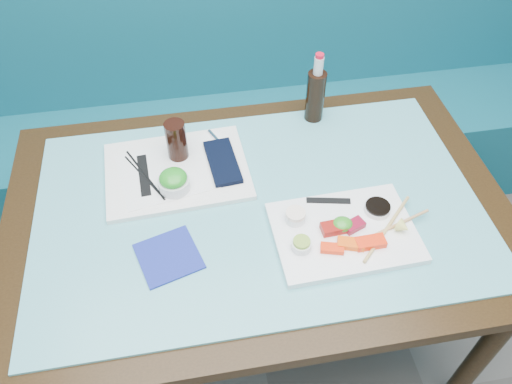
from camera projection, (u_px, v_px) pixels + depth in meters
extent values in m
cube|color=#105969|center=(229.00, 154.00, 2.29)|extent=(3.00, 0.55, 0.45)
cube|color=#105969|center=(217.00, 36.00, 2.08)|extent=(3.00, 0.12, 0.95)
cube|color=black|center=(258.00, 211.00, 1.40)|extent=(1.40, 0.90, 0.04)
cylinder|color=black|center=(481.00, 356.00, 1.51)|extent=(0.06, 0.06, 0.71)
cylinder|color=black|center=(77.00, 222.00, 1.85)|extent=(0.06, 0.06, 0.71)
cylinder|color=black|center=(394.00, 181.00, 2.00)|extent=(0.06, 0.06, 0.71)
cube|color=#57A7AF|center=(258.00, 206.00, 1.39)|extent=(1.22, 0.76, 0.01)
cube|color=white|center=(344.00, 232.00, 1.31)|extent=(0.38, 0.28, 0.02)
cube|color=#FD2E0A|center=(332.00, 248.00, 1.25)|extent=(0.06, 0.04, 0.01)
cube|color=#FF530A|center=(351.00, 244.00, 1.26)|extent=(0.07, 0.05, 0.02)
cube|color=#FF2C0A|center=(370.00, 242.00, 1.26)|extent=(0.08, 0.04, 0.02)
cube|color=maroon|center=(333.00, 228.00, 1.29)|extent=(0.07, 0.04, 0.02)
cube|color=maroon|center=(354.00, 225.00, 1.30)|extent=(0.06, 0.05, 0.02)
ellipsoid|color=#2F8C20|center=(342.00, 224.00, 1.29)|extent=(0.06, 0.06, 0.03)
cylinder|color=white|center=(301.00, 245.00, 1.25)|extent=(0.06, 0.06, 0.02)
cylinder|color=#80A936|center=(302.00, 242.00, 1.24)|extent=(0.05, 0.05, 0.01)
cylinder|color=white|center=(295.00, 218.00, 1.31)|extent=(0.06, 0.06, 0.02)
cylinder|color=#F9E1CC|center=(296.00, 214.00, 1.30)|extent=(0.06, 0.06, 0.01)
cylinder|color=white|center=(377.00, 209.00, 1.34)|extent=(0.08, 0.08, 0.01)
cylinder|color=black|center=(378.00, 206.00, 1.33)|extent=(0.07, 0.07, 0.01)
cone|color=#F6F274|center=(403.00, 227.00, 1.28)|extent=(0.05, 0.05, 0.04)
cube|color=black|center=(328.00, 201.00, 1.36)|extent=(0.12, 0.04, 0.00)
cylinder|color=tan|center=(387.00, 228.00, 1.30)|extent=(0.19, 0.19, 0.01)
cylinder|color=tan|center=(391.00, 228.00, 1.30)|extent=(0.24, 0.09, 0.01)
cube|color=white|center=(177.00, 171.00, 1.46)|extent=(0.42, 0.33, 0.02)
cube|color=white|center=(177.00, 169.00, 1.45)|extent=(0.36, 0.29, 0.00)
cylinder|color=silver|center=(174.00, 184.00, 1.39)|extent=(0.10, 0.10, 0.04)
ellipsoid|color=#218A20|center=(173.00, 178.00, 1.37)|extent=(0.10, 0.10, 0.04)
cylinder|color=black|center=(176.00, 140.00, 1.44)|extent=(0.08, 0.08, 0.12)
cube|color=black|center=(223.00, 162.00, 1.46)|extent=(0.10, 0.19, 0.01)
cylinder|color=silver|center=(216.00, 139.00, 1.53)|extent=(0.05, 0.09, 0.01)
cylinder|color=black|center=(142.00, 175.00, 1.43)|extent=(0.10, 0.17, 0.01)
cylinder|color=black|center=(145.00, 175.00, 1.43)|extent=(0.11, 0.21, 0.01)
cube|color=black|center=(144.00, 175.00, 1.43)|extent=(0.04, 0.17, 0.00)
cylinder|color=black|center=(315.00, 96.00, 1.57)|extent=(0.07, 0.07, 0.17)
cylinder|color=silver|center=(319.00, 66.00, 1.49)|extent=(0.03, 0.03, 0.06)
cylinder|color=red|center=(320.00, 56.00, 1.46)|extent=(0.03, 0.03, 0.01)
cube|color=navy|center=(169.00, 256.00, 1.26)|extent=(0.18, 0.18, 0.01)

